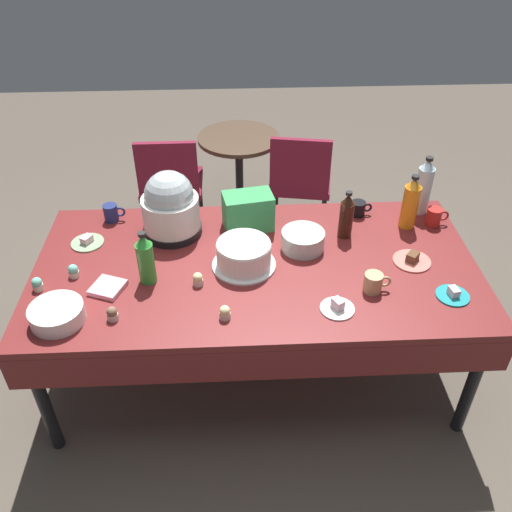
# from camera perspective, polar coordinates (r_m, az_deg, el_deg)

# --- Properties ---
(ground) EXTENTS (9.00, 9.00, 0.00)m
(ground) POSITION_cam_1_polar(r_m,az_deg,el_deg) (3.21, 0.00, -11.44)
(ground) COLOR brown
(potluck_table) EXTENTS (2.20, 1.10, 0.75)m
(potluck_table) POSITION_cam_1_polar(r_m,az_deg,el_deg) (2.73, 0.00, -1.87)
(potluck_table) COLOR maroon
(potluck_table) RESTS_ON ground
(frosted_layer_cake) EXTENTS (0.32, 0.32, 0.14)m
(frosted_layer_cake) POSITION_cam_1_polar(r_m,az_deg,el_deg) (2.64, -1.30, 0.10)
(frosted_layer_cake) COLOR silver
(frosted_layer_cake) RESTS_ON potluck_table
(slow_cooker) EXTENTS (0.31, 0.31, 0.36)m
(slow_cooker) POSITION_cam_1_polar(r_m,az_deg,el_deg) (2.86, -9.02, 5.18)
(slow_cooker) COLOR black
(slow_cooker) RESTS_ON potluck_table
(glass_salad_bowl) EXTENTS (0.22, 0.22, 0.10)m
(glass_salad_bowl) POSITION_cam_1_polar(r_m,az_deg,el_deg) (2.78, 4.96, 1.68)
(glass_salad_bowl) COLOR #B2C6BC
(glass_salad_bowl) RESTS_ON potluck_table
(ceramic_snack_bowl) EXTENTS (0.24, 0.24, 0.08)m
(ceramic_snack_bowl) POSITION_cam_1_polar(r_m,az_deg,el_deg) (2.51, -20.25, -5.76)
(ceramic_snack_bowl) COLOR silver
(ceramic_snack_bowl) RESTS_ON potluck_table
(dessert_plate_white) EXTENTS (0.16, 0.16, 0.06)m
(dessert_plate_white) POSITION_cam_1_polar(r_m,az_deg,el_deg) (2.46, 8.58, -5.34)
(dessert_plate_white) COLOR white
(dessert_plate_white) RESTS_ON potluck_table
(dessert_plate_coral) EXTENTS (0.19, 0.19, 0.05)m
(dessert_plate_coral) POSITION_cam_1_polar(r_m,az_deg,el_deg) (2.81, 16.12, -0.37)
(dessert_plate_coral) COLOR #E07266
(dessert_plate_coral) RESTS_ON potluck_table
(dessert_plate_sage) EXTENTS (0.17, 0.17, 0.04)m
(dessert_plate_sage) POSITION_cam_1_polar(r_m,az_deg,el_deg) (2.96, -17.36, 1.45)
(dessert_plate_sage) COLOR #8CA87F
(dessert_plate_sage) RESTS_ON potluck_table
(dessert_plate_teal) EXTENTS (0.15, 0.15, 0.05)m
(dessert_plate_teal) POSITION_cam_1_polar(r_m,az_deg,el_deg) (2.66, 20.04, -3.82)
(dessert_plate_teal) COLOR teal
(dessert_plate_teal) RESTS_ON potluck_table
(cupcake_vanilla) EXTENTS (0.05, 0.05, 0.07)m
(cupcake_vanilla) POSITION_cam_1_polar(r_m,az_deg,el_deg) (2.38, -3.30, -5.98)
(cupcake_vanilla) COLOR beige
(cupcake_vanilla) RESTS_ON potluck_table
(cupcake_lemon) EXTENTS (0.05, 0.05, 0.07)m
(cupcake_lemon) POSITION_cam_1_polar(r_m,az_deg,el_deg) (2.72, -22.06, -2.77)
(cupcake_lemon) COLOR beige
(cupcake_lemon) RESTS_ON potluck_table
(cupcake_berry) EXTENTS (0.05, 0.05, 0.07)m
(cupcake_berry) POSITION_cam_1_polar(r_m,az_deg,el_deg) (2.45, -14.92, -5.90)
(cupcake_berry) COLOR beige
(cupcake_berry) RESTS_ON potluck_table
(cupcake_cocoa) EXTENTS (0.05, 0.05, 0.07)m
(cupcake_cocoa) POSITION_cam_1_polar(r_m,az_deg,el_deg) (2.74, -18.69, -1.51)
(cupcake_cocoa) COLOR beige
(cupcake_cocoa) RESTS_ON potluck_table
(cupcake_mint) EXTENTS (0.05, 0.05, 0.07)m
(cupcake_mint) POSITION_cam_1_polar(r_m,az_deg,el_deg) (2.56, -6.15, -2.46)
(cupcake_mint) COLOR beige
(cupcake_mint) RESTS_ON potluck_table
(soda_bottle_lime_soda) EXTENTS (0.08, 0.08, 0.28)m
(soda_bottle_lime_soda) POSITION_cam_1_polar(r_m,az_deg,el_deg) (2.57, -11.56, -0.32)
(soda_bottle_lime_soda) COLOR green
(soda_bottle_lime_soda) RESTS_ON potluck_table
(soda_bottle_cola) EXTENTS (0.07, 0.07, 0.27)m
(soda_bottle_cola) POSITION_cam_1_polar(r_m,az_deg,el_deg) (2.86, 9.51, 4.18)
(soda_bottle_cola) COLOR #33190F
(soda_bottle_cola) RESTS_ON potluck_table
(soda_bottle_orange_juice) EXTENTS (0.09, 0.09, 0.31)m
(soda_bottle_orange_juice) POSITION_cam_1_polar(r_m,az_deg,el_deg) (3.00, 15.97, 5.38)
(soda_bottle_orange_juice) COLOR orange
(soda_bottle_orange_juice) RESTS_ON potluck_table
(soda_bottle_water) EXTENTS (0.09, 0.09, 0.34)m
(soda_bottle_water) POSITION_cam_1_polar(r_m,az_deg,el_deg) (3.15, 17.26, 6.97)
(soda_bottle_water) COLOR silver
(soda_bottle_water) RESTS_ON potluck_table
(coffee_mug_red) EXTENTS (0.12, 0.08, 0.10)m
(coffee_mug_red) POSITION_cam_1_polar(r_m,az_deg,el_deg) (3.11, 18.28, 3.95)
(coffee_mug_red) COLOR #B2231E
(coffee_mug_red) RESTS_ON potluck_table
(coffee_mug_black) EXTENTS (0.12, 0.08, 0.08)m
(coffee_mug_black) POSITION_cam_1_polar(r_m,az_deg,el_deg) (3.09, 10.75, 4.95)
(coffee_mug_black) COLOR black
(coffee_mug_black) RESTS_ON potluck_table
(coffee_mug_tan) EXTENTS (0.13, 0.09, 0.09)m
(coffee_mug_tan) POSITION_cam_1_polar(r_m,az_deg,el_deg) (2.56, 12.29, -2.75)
(coffee_mug_tan) COLOR tan
(coffee_mug_tan) RESTS_ON potluck_table
(coffee_mug_navy) EXTENTS (0.12, 0.08, 0.10)m
(coffee_mug_navy) POSITION_cam_1_polar(r_m,az_deg,el_deg) (3.09, -14.99, 4.43)
(coffee_mug_navy) COLOR navy
(coffee_mug_navy) RESTS_ON potluck_table
(soda_carton) EXTENTS (0.28, 0.20, 0.20)m
(soda_carton) POSITION_cam_1_polar(r_m,az_deg,el_deg) (2.90, -0.84, 4.74)
(soda_carton) COLOR #338C4C
(soda_carton) RESTS_ON potluck_table
(paper_napkin_stack) EXTENTS (0.18, 0.18, 0.02)m
(paper_napkin_stack) POSITION_cam_1_polar(r_m,az_deg,el_deg) (2.63, -15.36, -3.22)
(paper_napkin_stack) COLOR pink
(paper_napkin_stack) RESTS_ON potluck_table
(maroon_chair_left) EXTENTS (0.44, 0.44, 0.85)m
(maroon_chair_left) POSITION_cam_1_polar(r_m,az_deg,el_deg) (3.96, -9.00, 7.82)
(maroon_chair_left) COLOR maroon
(maroon_chair_left) RESTS_ON ground
(maroon_chair_right) EXTENTS (0.51, 0.51, 0.85)m
(maroon_chair_right) POSITION_cam_1_polar(r_m,az_deg,el_deg) (3.97, 4.68, 8.23)
(maroon_chair_right) COLOR maroon
(maroon_chair_right) RESTS_ON ground
(round_cafe_table) EXTENTS (0.60, 0.60, 0.72)m
(round_cafe_table) POSITION_cam_1_polar(r_m,az_deg,el_deg) (4.13, -1.78, 9.69)
(round_cafe_table) COLOR #473323
(round_cafe_table) RESTS_ON ground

